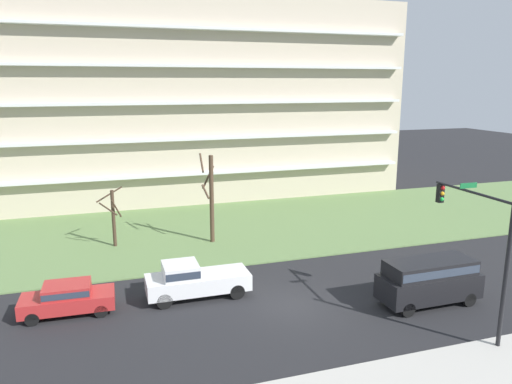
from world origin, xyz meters
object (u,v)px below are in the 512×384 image
(van_black_near_left, at_px, (429,278))
(sedan_red_center_right, at_px, (68,297))
(tree_left, at_px, (211,197))
(tree_far_left, at_px, (113,216))
(traffic_signal_mast, at_px, (481,236))
(pickup_white_center_left, at_px, (193,279))

(van_black_near_left, bearing_deg, sedan_red_center_right, 165.19)
(tree_left, xyz_separation_m, van_black_near_left, (8.32, -13.13, -1.96))
(tree_far_left, xyz_separation_m, traffic_signal_mast, (15.00, -17.34, 2.34))
(sedan_red_center_right, height_order, traffic_signal_mast, traffic_signal_mast)
(tree_far_left, distance_m, pickup_white_center_left, 10.50)
(sedan_red_center_right, bearing_deg, van_black_near_left, 167.68)
(tree_left, height_order, pickup_white_center_left, tree_left)
(tree_far_left, distance_m, van_black_near_left, 20.66)
(tree_left, xyz_separation_m, pickup_white_center_left, (-2.96, -8.63, -2.34))
(sedan_red_center_right, bearing_deg, tree_far_left, -102.67)
(pickup_white_center_left, bearing_deg, tree_far_left, -69.11)
(pickup_white_center_left, distance_m, traffic_signal_mast, 14.11)
(tree_left, bearing_deg, tree_far_left, 170.16)
(van_black_near_left, xyz_separation_m, sedan_red_center_right, (-17.49, 4.50, -0.52))
(pickup_white_center_left, relative_size, traffic_signal_mast, 0.80)
(tree_far_left, xyz_separation_m, van_black_near_left, (14.91, -14.27, -0.84))
(tree_far_left, bearing_deg, pickup_white_center_left, -69.60)
(pickup_white_center_left, relative_size, sedan_red_center_right, 1.21)
(traffic_signal_mast, bearing_deg, pickup_white_center_left, 146.34)
(tree_left, relative_size, traffic_signal_mast, 0.94)
(tree_left, height_order, traffic_signal_mast, traffic_signal_mast)
(tree_far_left, height_order, van_black_near_left, tree_far_left)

